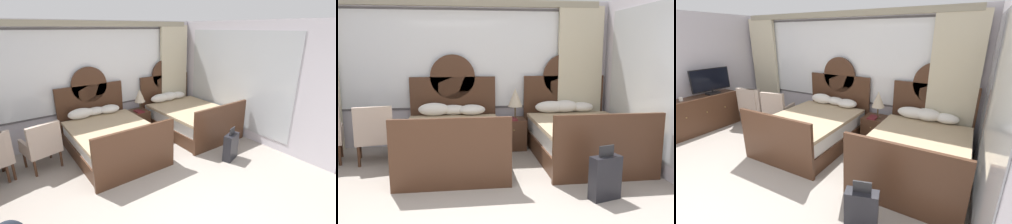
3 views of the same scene
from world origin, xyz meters
TOP-DOWN VIEW (x-y plane):
  - wall_back_window at (0.00, 3.65)m, footprint 5.94×0.22m
  - wall_right_mirror at (3.00, 1.55)m, footprint 0.08×4.25m
  - bed_near_window at (0.00, 2.55)m, footprint 1.56×2.18m
  - bed_near_mirror at (2.11, 2.56)m, footprint 1.56×2.18m
  - nightstand_between_beds at (1.06, 3.25)m, footprint 0.47×0.50m
  - table_lamp_on_nightstand at (1.11, 3.23)m, footprint 0.27×0.27m
  - book_on_nightstand at (1.04, 3.15)m, footprint 0.18×0.26m
  - armchair_by_window_left at (-1.26, 2.74)m, footprint 0.69×0.69m
  - suitcase_on_floor at (1.85, 0.91)m, footprint 0.41×0.26m

SIDE VIEW (x-z plane):
  - nightstand_between_beds at x=1.06m, z-range 0.00..0.55m
  - suitcase_on_floor at x=1.85m, z-range -0.06..0.62m
  - bed_near_window at x=0.00m, z-range -0.49..1.23m
  - bed_near_mirror at x=2.11m, z-range -0.48..1.23m
  - armchair_by_window_left at x=-1.26m, z-range 0.03..0.96m
  - book_on_nightstand at x=1.04m, z-range 0.55..0.58m
  - table_lamp_on_nightstand at x=1.11m, z-range 0.66..1.22m
  - wall_right_mirror at x=3.00m, z-range 0.00..2.70m
  - wall_back_window at x=0.00m, z-range 0.08..2.78m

